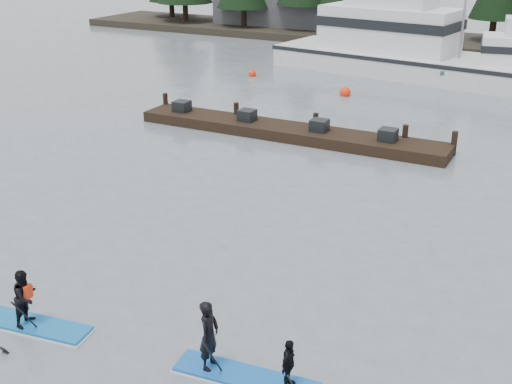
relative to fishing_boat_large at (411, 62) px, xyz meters
The scene contains 10 objects.
ground 30.30m from the fishing_boat_large, 86.46° to the right, with size 160.00×160.00×0.00m, color slate.
far_shore 11.93m from the fishing_boat_large, 80.96° to the left, with size 70.00×8.00×0.60m, color #2D281E.
treeline 11.95m from the fishing_boat_large, 80.96° to the left, with size 60.00×4.00×8.00m, color black, non-canonical shape.
waterfront_building 18.43m from the fishing_boat_large, 131.37° to the left, with size 18.00×6.00×5.00m, color #4C4C51.
fishing_boat_large is the anchor object (origin of this frame).
floating_dock 15.57m from the fishing_boat_large, 94.42° to the right, with size 14.14×1.89×0.47m, color black.
buoy_b 7.40m from the fishing_boat_large, 102.85° to the right, with size 0.62×0.62×0.62m, color #FF320C.
buoy_a 9.99m from the fishing_boat_large, 149.42° to the right, with size 0.50×0.50×0.50m, color #FF320C.
paddleboard_solo 31.50m from the fishing_boat_large, 90.28° to the right, with size 3.04×1.21×1.89m.
paddleboard_duo 31.24m from the fishing_boat_large, 80.77° to the right, with size 3.07×1.27×2.17m.
Camera 1 is at (8.41, -9.83, 8.43)m, focal length 45.00 mm.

